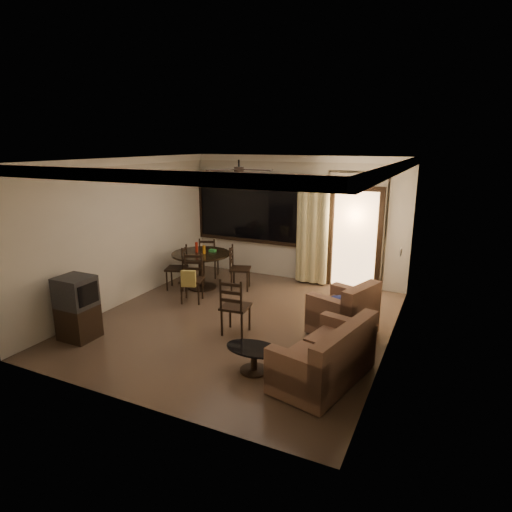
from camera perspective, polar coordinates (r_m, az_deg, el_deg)
The scene contains 12 objects.
ground at distance 7.67m, azimuth -2.09°, elevation -8.69°, with size 5.50×5.50×0.00m, color #7F6651.
room_shell at distance 8.52m, azimuth 6.89°, elevation 6.45°, with size 5.50×6.70×5.50m.
dining_table at distance 9.26m, azimuth -7.31°, elevation -0.58°, with size 1.25×1.25×1.00m.
dining_chair_west at distance 9.37m, azimuth -10.44°, elevation -2.63°, with size 0.54×0.54×0.95m.
dining_chair_east at distance 9.20m, azimuth -2.17°, elevation -2.72°, with size 0.54×0.54×0.95m.
dining_chair_south at distance 8.56m, azimuth -8.56°, elevation -4.11°, with size 0.54×0.57×0.95m.
dining_chair_north at distance 10.09m, azimuth -6.25°, elevation -1.21°, with size 0.54×0.54×0.95m.
tv_cabinet at distance 7.42m, azimuth -22.73°, elevation -6.39°, with size 0.55×0.49×1.04m.
sofa at distance 5.83m, azimuth 9.47°, elevation -13.36°, with size 1.14×1.67×0.82m.
armchair at distance 7.20m, azimuth 11.83°, elevation -7.51°, with size 1.12×1.12×0.88m.
coffee_table at distance 6.02m, azimuth -0.28°, elevation -13.14°, with size 0.81×0.49×0.36m.
side_chair at distance 7.11m, azimuth -2.76°, elevation -8.10°, with size 0.47×0.47×0.98m.
Camera 1 is at (3.24, -6.23, 3.07)m, focal length 30.00 mm.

